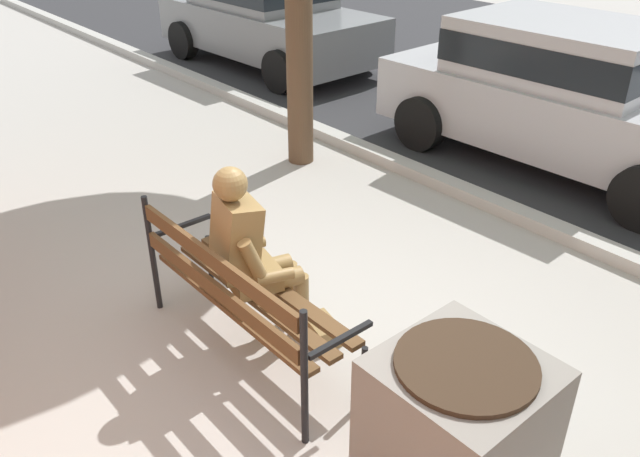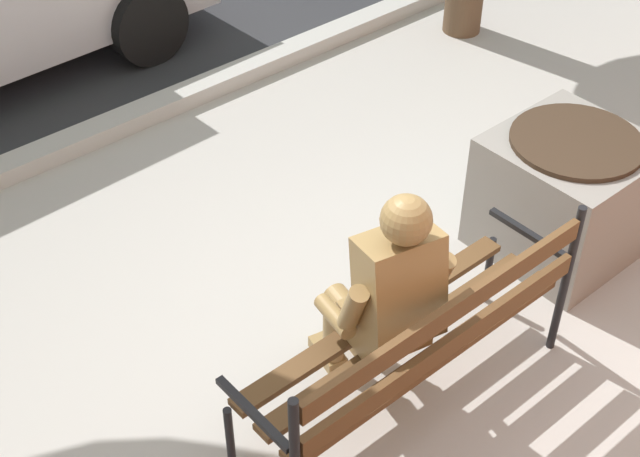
{
  "view_description": "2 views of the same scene",
  "coord_description": "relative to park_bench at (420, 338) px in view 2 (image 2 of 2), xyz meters",
  "views": [
    {
      "loc": [
        2.77,
        -2.1,
        2.97
      ],
      "look_at": [
        -0.23,
        0.47,
        0.75
      ],
      "focal_mm": 36.35,
      "sensor_mm": 36.0,
      "label": 1
    },
    {
      "loc": [
        -2.44,
        -2.1,
        3.59
      ],
      "look_at": [
        -0.23,
        0.47,
        0.75
      ],
      "focal_mm": 50.72,
      "sensor_mm": 36.0,
      "label": 2
    }
  ],
  "objects": [
    {
      "name": "curb_stone",
      "position": [
        0.23,
        3.14,
        -0.48
      ],
      "size": [
        60.0,
        0.2,
        0.12
      ],
      "primitive_type": "cube",
      "color": "#B2AFA8",
      "rests_on": "ground"
    },
    {
      "name": "concrete_planter",
      "position": [
        1.56,
        0.35,
        -0.16
      ],
      "size": [
        0.82,
        0.82,
        0.77
      ],
      "color": "gray",
      "rests_on": "ground"
    },
    {
      "name": "bronze_statue_seated",
      "position": [
        -0.05,
        0.21,
        0.12
      ],
      "size": [
        0.76,
        0.8,
        1.37
      ],
      "color": "olive",
      "rests_on": "ground"
    },
    {
      "name": "park_bench",
      "position": [
        0.0,
        0.0,
        0.0
      ],
      "size": [
        1.8,
        0.54,
        0.95
      ],
      "color": "brown",
      "rests_on": "ground"
    },
    {
      "name": "ground_plane",
      "position": [
        0.23,
        0.24,
        -0.54
      ],
      "size": [
        80.0,
        80.0,
        0.0
      ],
      "primitive_type": "plane",
      "color": "#ADA8A0"
    }
  ]
}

